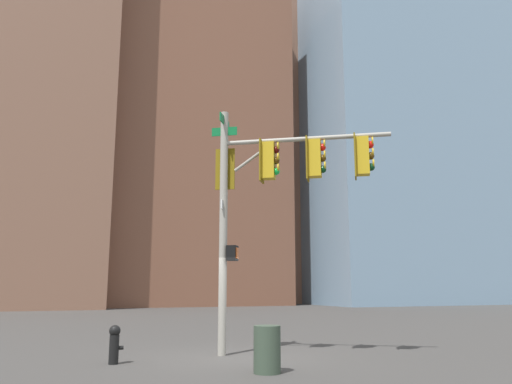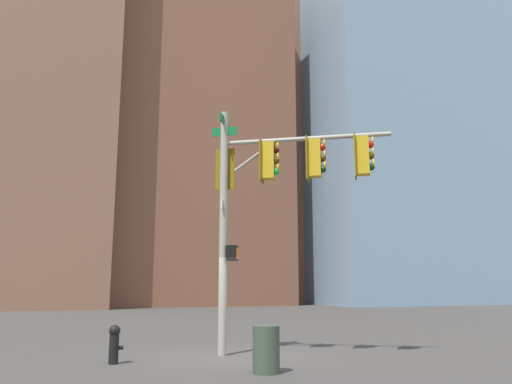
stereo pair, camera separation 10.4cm
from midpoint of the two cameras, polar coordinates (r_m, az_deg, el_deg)
name	(u,v)px [view 2 (the right image)]	position (r m, az deg, el deg)	size (l,w,h in m)	color
ground_plane	(234,358)	(13.37, -2.28, -18.06)	(200.00, 200.00, 0.00)	#423F3D
signal_pole_assembly	(271,181)	(13.69, 1.89, 1.20)	(4.10, 3.07, 6.55)	#9E998C
fire_hydrant	(114,343)	(12.63, -15.38, -15.99)	(0.34, 0.26, 0.87)	black
litter_bin	(266,349)	(10.95, 1.43, -17.23)	(0.56, 0.56, 0.95)	#384738
building_brick_nearside	(5,9)	(54.81, -26.31, 17.90)	(20.04, 14.40, 53.76)	#845B47
building_brick_midblock	(163,154)	(56.09, -10.37, 4.25)	(22.84, 19.25, 31.84)	brown
building_glass_tower	(411,73)	(68.94, 17.04, 12.59)	(32.70, 22.08, 56.63)	#7A99B2
building_brick_farside	(295,148)	(64.94, 4.39, 4.91)	(18.18, 17.55, 38.09)	#845B47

